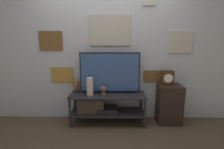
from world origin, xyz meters
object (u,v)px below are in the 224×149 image
Objects in this scene: vase_urn_stoneware at (76,86)px; mantel_clock at (167,78)px; television at (110,73)px; vase_tall_ceramic at (90,86)px; decorative_bust at (104,90)px.

mantel_clock is at bearing -1.71° from vase_urn_stoneware.
television is at bearing -3.18° from vase_urn_stoneware.
television is 0.42m from vase_tall_ceramic.
vase_tall_ceramic is 1.34m from mantel_clock.
vase_urn_stoneware is (-0.27, 0.18, -0.03)m from vase_tall_ceramic.
vase_tall_ceramic is at bearing -32.94° from vase_urn_stoneware.
mantel_clock is (1.60, -0.05, 0.16)m from vase_urn_stoneware.
mantel_clock reaches higher than vase_urn_stoneware.
vase_tall_ceramic is at bearing -174.51° from mantel_clock.
mantel_clock reaches higher than vase_tall_ceramic.
vase_tall_ceramic is at bearing -156.80° from television.
vase_urn_stoneware is at bearing 161.87° from decorative_bust.
vase_urn_stoneware is at bearing 176.82° from television.
television is 6.52× the size of decorative_bust.
decorative_bust is (-0.10, -0.13, -0.28)m from television.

